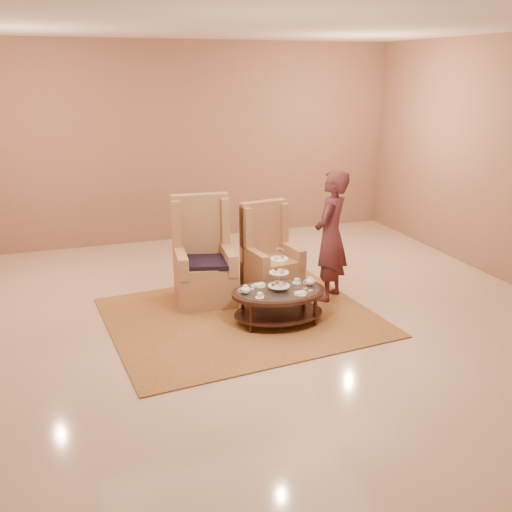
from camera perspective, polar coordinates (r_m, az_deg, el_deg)
name	(u,v)px	position (r m, az deg, el deg)	size (l,w,h in m)	color
ground	(254,323)	(7.14, -0.22, -6.73)	(8.00, 8.00, 0.00)	beige
ceiling	(254,323)	(7.14, -0.22, -6.73)	(8.00, 8.00, 0.02)	beige
wall_back	(182,144)	(10.42, -7.42, 11.09)	(8.00, 0.04, 3.50)	#966A52
rug	(241,317)	(7.29, -1.50, -6.11)	(3.47, 2.98, 0.02)	#A8773B
tea_table	(279,296)	(7.01, 2.28, -4.04)	(1.23, 0.89, 0.98)	black
armchair_left	(204,266)	(7.72, -5.25, -1.00)	(0.84, 0.86, 1.42)	#AC7951
armchair_right	(269,262)	(8.04, 1.33, -0.59)	(0.78, 0.80, 1.26)	#AC7951
person	(331,236)	(7.65, 7.49, 1.97)	(0.77, 0.76, 1.79)	#512329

